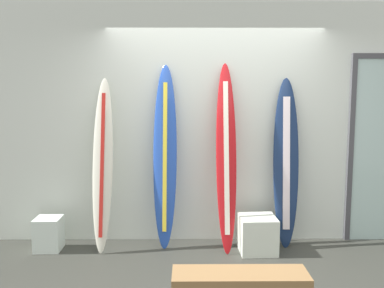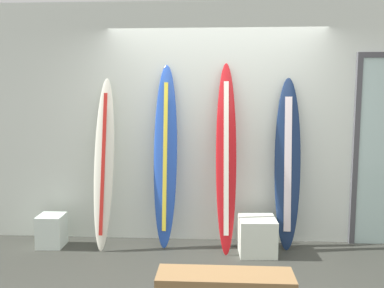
# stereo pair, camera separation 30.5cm
# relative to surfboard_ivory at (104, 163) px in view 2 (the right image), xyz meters

# --- Properties ---
(ground) EXTENTS (8.00, 8.00, 0.04)m
(ground) POSITION_rel_surfboard_ivory_xyz_m (1.27, -0.94, -0.99)
(ground) COLOR #373832
(wall_back) EXTENTS (7.20, 0.20, 2.80)m
(wall_back) POSITION_rel_surfboard_ivory_xyz_m (1.27, 0.36, 0.43)
(wall_back) COLOR silver
(wall_back) RESTS_ON ground
(surfboard_ivory) EXTENTS (0.24, 0.48, 1.94)m
(surfboard_ivory) POSITION_rel_surfboard_ivory_xyz_m (0.00, 0.00, 0.00)
(surfboard_ivory) COLOR silver
(surfboard_ivory) RESTS_ON ground
(surfboard_cobalt) EXTENTS (0.29, 0.35, 2.08)m
(surfboard_cobalt) POSITION_rel_surfboard_ivory_xyz_m (0.69, 0.07, 0.07)
(surfboard_cobalt) COLOR #264EB4
(surfboard_cobalt) RESTS_ON ground
(surfboard_crimson) EXTENTS (0.24, 0.49, 2.10)m
(surfboard_crimson) POSITION_rel_surfboard_ivory_xyz_m (1.38, -0.01, 0.08)
(surfboard_crimson) COLOR red
(surfboard_crimson) RESTS_ON ground
(surfboard_navy) EXTENTS (0.30, 0.31, 1.94)m
(surfboard_navy) POSITION_rel_surfboard_ivory_xyz_m (2.08, 0.08, -0.00)
(surfboard_navy) COLOR navy
(surfboard_navy) RESTS_ON ground
(display_block_left) EXTENTS (0.41, 0.41, 0.40)m
(display_block_left) POSITION_rel_surfboard_ivory_xyz_m (1.73, -0.14, -0.77)
(display_block_left) COLOR white
(display_block_left) RESTS_ON ground
(display_block_center) EXTENTS (0.29, 0.29, 0.37)m
(display_block_center) POSITION_rel_surfboard_ivory_xyz_m (-0.62, -0.06, -0.78)
(display_block_center) COLOR white
(display_block_center) RESTS_ON ground
(bench) EXTENTS (1.01, 0.29, 0.45)m
(bench) POSITION_rel_surfboard_ivory_xyz_m (1.34, -1.66, -0.58)
(bench) COLOR olive
(bench) RESTS_ON ground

